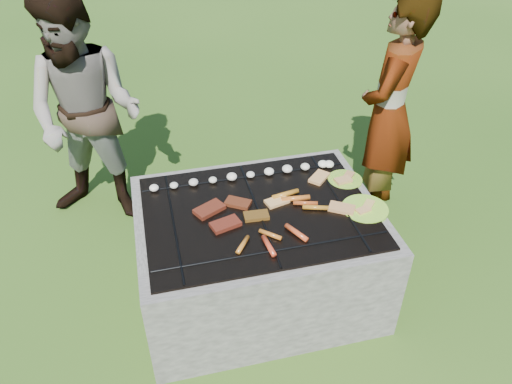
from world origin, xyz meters
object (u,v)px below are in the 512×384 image
plate_near (365,209)px  fire_pit (258,256)px  plate_far (345,180)px  cook (389,113)px  bystander (87,115)px

plate_near → fire_pit: bearing=168.0°
plate_far → cook: (0.45, 0.41, 0.16)m
fire_pit → bystander: size_ratio=0.84×
bystander → cook: bearing=10.2°
fire_pit → plate_near: (0.56, -0.12, 0.33)m
plate_far → cook: 0.63m
plate_near → cook: 0.84m
plate_far → bystander: 1.67m
fire_pit → bystander: bystander is taller
plate_near → bystander: (-1.44, 1.12, 0.17)m
fire_pit → plate_far: 0.67m
fire_pit → plate_near: 0.66m
fire_pit → plate_far: bearing=16.2°
fire_pit → plate_far: (0.56, 0.16, 0.33)m
fire_pit → cook: bearing=29.6°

